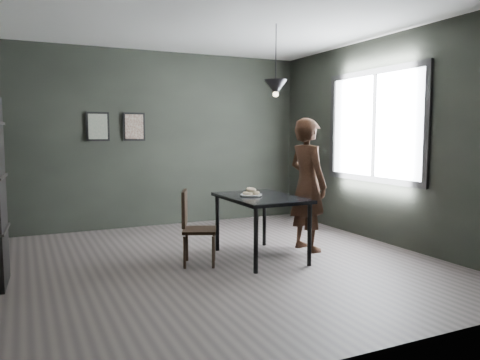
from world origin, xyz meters
name	(u,v)px	position (x,y,z in m)	size (l,w,h in m)	color
ground	(214,263)	(0.00, 0.00, 0.00)	(5.00, 5.00, 0.00)	#3C3634
back_wall	(156,139)	(0.00, 2.50, 1.40)	(5.00, 0.10, 2.80)	black
ceiling	(213,14)	(0.00, 0.00, 2.80)	(5.00, 5.00, 0.02)	silver
window_assembly	(374,126)	(2.47, 0.20, 1.60)	(0.04, 1.96, 1.56)	white
cafe_table	(261,203)	(0.60, 0.00, 0.67)	(0.80, 1.20, 0.75)	black
white_plate	(251,195)	(0.50, 0.06, 0.76)	(0.23, 0.23, 0.01)	white
donut_pile	(251,192)	(0.50, 0.06, 0.80)	(0.22, 0.17, 0.09)	beige
woman	(308,185)	(1.32, 0.10, 0.84)	(0.62, 0.41, 1.69)	black
wood_chair	(193,223)	(-0.24, 0.07, 0.49)	(0.49, 0.49, 0.86)	black
pendant_lamp	(276,87)	(0.85, 0.10, 2.05)	(0.28, 0.28, 0.86)	black
framed_print_left	(98,127)	(-0.90, 2.47, 1.60)	(0.34, 0.04, 0.44)	black
framed_print_right	(134,127)	(-0.35, 2.47, 1.60)	(0.34, 0.04, 0.44)	black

